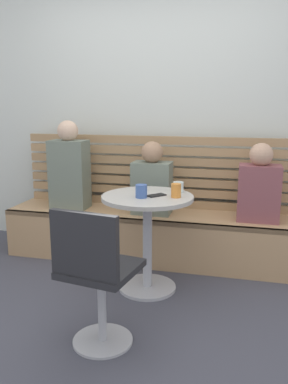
{
  "coord_description": "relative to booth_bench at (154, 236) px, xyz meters",
  "views": [
    {
      "loc": [
        0.75,
        -2.15,
        1.4
      ],
      "look_at": [
        0.04,
        0.66,
        0.75
      ],
      "focal_mm": 36.96,
      "sensor_mm": 36.0,
      "label": 1
    }
  ],
  "objects": [
    {
      "name": "person_adult",
      "position": [
        -0.8,
        -0.01,
        0.59
      ],
      "size": [
        0.34,
        0.22,
        0.81
      ],
      "color": "slate",
      "rests_on": "booth_bench"
    },
    {
      "name": "phone_on_table",
      "position": [
        0.15,
        -0.6,
        0.52
      ],
      "size": [
        0.14,
        0.15,
        0.01
      ],
      "primitive_type": "cube",
      "rotation": [
        0.0,
        0.0,
        2.42
      ],
      "color": "black",
      "rests_on": "cafe_table"
    },
    {
      "name": "booth_backrest",
      "position": [
        0.0,
        0.24,
        0.56
      ],
      "size": [
        2.65,
        0.04,
        0.67
      ],
      "color": "#A68157",
      "rests_on": "booth_bench"
    },
    {
      "name": "booth_bench",
      "position": [
        0.0,
        0.0,
        0.0
      ],
      "size": [
        2.7,
        0.52,
        0.44
      ],
      "color": "tan",
      "rests_on": "ground"
    },
    {
      "name": "person_child_middle",
      "position": [
        -0.02,
        -0.02,
        0.5
      ],
      "size": [
        0.34,
        0.22,
        0.64
      ],
      "color": "slate",
      "rests_on": "booth_bench"
    },
    {
      "name": "white_chair",
      "position": [
        -0.02,
        -1.42,
        0.24
      ],
      "size": [
        0.46,
        0.46,
        0.85
      ],
      "color": "#ADADB2",
      "rests_on": "ground"
    },
    {
      "name": "cup_tumbler_orange",
      "position": [
        0.3,
        -0.61,
        0.57
      ],
      "size": [
        0.07,
        0.07,
        0.1
      ],
      "primitive_type": "cylinder",
      "color": "orange",
      "rests_on": "cafe_table"
    },
    {
      "name": "back_wall",
      "position": [
        0.0,
        0.44,
        1.23
      ],
      "size": [
        5.2,
        0.1,
        2.9
      ],
      "primitive_type": "cube",
      "color": "silver",
      "rests_on": "ground"
    },
    {
      "name": "ground",
      "position": [
        0.0,
        -1.2,
        -0.22
      ],
      "size": [
        8.0,
        8.0,
        0.0
      ],
      "primitive_type": "plane",
      "color": "#42424C"
    },
    {
      "name": "person_child_left",
      "position": [
        0.9,
        -0.02,
        0.51
      ],
      "size": [
        0.34,
        0.22,
        0.65
      ],
      "color": "brown",
      "rests_on": "booth_bench"
    },
    {
      "name": "cup_mug_blue",
      "position": [
        0.06,
        -0.68,
        0.57
      ],
      "size": [
        0.08,
        0.08,
        0.09
      ],
      "primitive_type": "cylinder",
      "color": "#3D5B9E",
      "rests_on": "cafe_table"
    },
    {
      "name": "cup_glass_short",
      "position": [
        0.29,
        -0.44,
        0.56
      ],
      "size": [
        0.08,
        0.08,
        0.08
      ],
      "primitive_type": "cylinder",
      "color": "silver",
      "rests_on": "cafe_table"
    },
    {
      "name": "cafe_table",
      "position": [
        0.09,
        -0.6,
        0.3
      ],
      "size": [
        0.68,
        0.68,
        0.74
      ],
      "color": "#ADADB2",
      "rests_on": "ground"
    }
  ]
}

